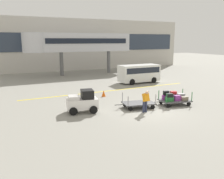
# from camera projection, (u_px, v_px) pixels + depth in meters

# --- Properties ---
(ground_plane) EXTENTS (120.00, 120.00, 0.00)m
(ground_plane) POSITION_uv_depth(u_px,v_px,m) (149.00, 111.00, 17.13)
(ground_plane) COLOR gray
(apron_lead_line) EXTENTS (17.87, 0.61, 0.01)m
(apron_lead_line) POSITION_uv_depth(u_px,v_px,m) (112.00, 90.00, 24.08)
(apron_lead_line) COLOR yellow
(apron_lead_line) RESTS_ON ground_plane
(terminal_building) EXTENTS (46.65, 2.51, 8.37)m
(terminal_building) POSITION_uv_depth(u_px,v_px,m) (57.00, 45.00, 39.06)
(terminal_building) COLOR #BCB7AD
(terminal_building) RESTS_ON ground_plane
(jet_bridge) EXTENTS (15.46, 3.00, 5.92)m
(jet_bridge) POSITION_uv_depth(u_px,v_px,m) (75.00, 43.00, 34.22)
(jet_bridge) COLOR #B7B7BC
(jet_bridge) RESTS_ON ground_plane
(baggage_tug) EXTENTS (2.27, 1.57, 1.58)m
(baggage_tug) POSITION_uv_depth(u_px,v_px,m) (83.00, 102.00, 16.69)
(baggage_tug) COLOR white
(baggage_tug) RESTS_ON ground_plane
(baggage_cart_lead) EXTENTS (3.08, 1.81, 1.10)m
(baggage_cart_lead) POSITION_uv_depth(u_px,v_px,m) (139.00, 103.00, 17.88)
(baggage_cart_lead) COLOR #4C4C4F
(baggage_cart_lead) RESTS_ON ground_plane
(baggage_cart_middle) EXTENTS (3.08, 1.81, 1.10)m
(baggage_cart_middle) POSITION_uv_depth(u_px,v_px,m) (174.00, 98.00, 18.64)
(baggage_cart_middle) COLOR #4C4C4F
(baggage_cart_middle) RESTS_ON ground_plane
(baggage_handler) EXTENTS (0.41, 0.44, 1.56)m
(baggage_handler) POSITION_uv_depth(u_px,v_px,m) (146.00, 100.00, 16.62)
(baggage_handler) COLOR #2D334C
(baggage_handler) RESTS_ON ground_plane
(shuttle_van) EXTENTS (4.80, 1.97, 2.10)m
(shuttle_van) POSITION_uv_depth(u_px,v_px,m) (139.00, 72.00, 28.29)
(shuttle_van) COLOR white
(shuttle_van) RESTS_ON ground_plane
(safety_cone_near) EXTENTS (0.36, 0.36, 0.55)m
(safety_cone_near) POSITION_uv_depth(u_px,v_px,m) (104.00, 93.00, 21.52)
(safety_cone_near) COLOR #EA590F
(safety_cone_near) RESTS_ON ground_plane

